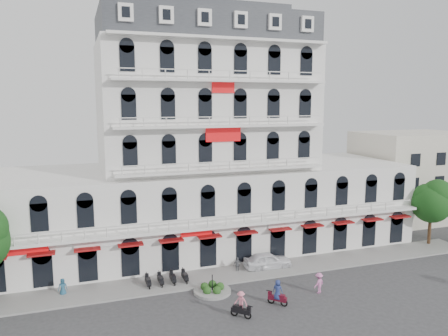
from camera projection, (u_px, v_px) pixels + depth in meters
ground at (275, 320)px, 32.46m from camera, size 120.00×120.00×0.00m
sidewalk at (233, 274)px, 40.87m from camera, size 53.00×4.00×0.16m
main_building at (205, 158)px, 47.80m from camera, size 45.00×15.00×25.80m
flank_building_east at (411, 176)px, 59.91m from camera, size 14.00×10.00×12.00m
traffic_island at (212, 290)px, 37.07m from camera, size 3.20×3.20×1.60m
parked_scooter_row at (167, 285)px, 38.65m from camera, size 4.40×1.80×1.10m
tree_east_inner at (432, 200)px, 48.75m from camera, size 4.40×4.37×7.57m
parked_car at (268, 260)px, 42.43m from camera, size 4.76×2.09×1.60m
rider_east at (278, 293)px, 34.69m from camera, size 1.30×1.32×2.11m
rider_center at (241, 304)px, 32.64m from camera, size 1.33×1.29×2.09m
pedestrian_left at (63, 287)px, 36.41m from camera, size 0.75×0.50×1.50m
pedestrian_mid at (237, 265)px, 41.43m from camera, size 0.92×0.49×1.49m
pedestrian_right at (319, 283)px, 36.92m from camera, size 1.31×1.06×1.77m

